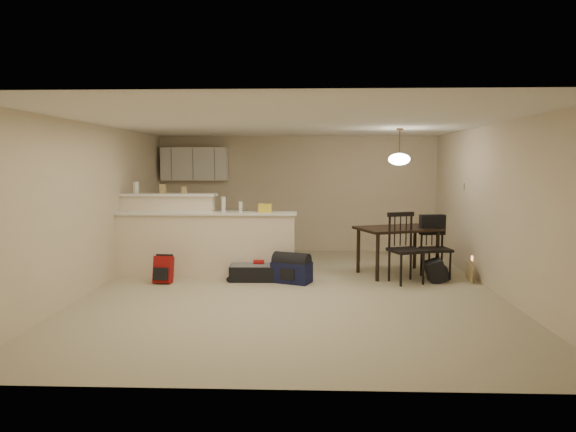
{
  "coord_description": "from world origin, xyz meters",
  "views": [
    {
      "loc": [
        0.2,
        -7.66,
        1.91
      ],
      "look_at": [
        -0.1,
        0.7,
        1.05
      ],
      "focal_mm": 32.0,
      "sensor_mm": 36.0,
      "label": 1
    }
  ],
  "objects_px": {
    "pendant_lamp": "(399,159)",
    "dining_chair_near": "(406,248)",
    "suitcase": "(253,272)",
    "red_backpack": "(163,270)",
    "black_daypack": "(435,271)",
    "navy_duffel": "(292,272)",
    "dining_table": "(398,233)",
    "dining_chair_far": "(436,248)"
  },
  "relations": [
    {
      "from": "suitcase",
      "to": "navy_duffel",
      "type": "relative_size",
      "value": 1.19
    },
    {
      "from": "black_daypack",
      "to": "pendant_lamp",
      "type": "bearing_deg",
      "value": 49.65
    },
    {
      "from": "pendant_lamp",
      "to": "suitcase",
      "type": "distance_m",
      "value": 3.12
    },
    {
      "from": "red_backpack",
      "to": "black_daypack",
      "type": "bearing_deg",
      "value": 8.33
    },
    {
      "from": "red_backpack",
      "to": "black_daypack",
      "type": "xyz_separation_m",
      "value": [
        4.39,
        0.26,
        -0.04
      ]
    },
    {
      "from": "dining_table",
      "to": "black_daypack",
      "type": "xyz_separation_m",
      "value": [
        0.53,
        -0.5,
        -0.55
      ]
    },
    {
      "from": "dining_chair_near",
      "to": "suitcase",
      "type": "relative_size",
      "value": 1.55
    },
    {
      "from": "pendant_lamp",
      "to": "dining_chair_near",
      "type": "bearing_deg",
      "value": -87.07
    },
    {
      "from": "black_daypack",
      "to": "dining_chair_near",
      "type": "bearing_deg",
      "value": 107.78
    },
    {
      "from": "dining_chair_near",
      "to": "black_daypack",
      "type": "bearing_deg",
      "value": -4.86
    },
    {
      "from": "suitcase",
      "to": "navy_duffel",
      "type": "height_order",
      "value": "navy_duffel"
    },
    {
      "from": "dining_table",
      "to": "dining_chair_far",
      "type": "distance_m",
      "value": 0.68
    },
    {
      "from": "dining_table",
      "to": "navy_duffel",
      "type": "xyz_separation_m",
      "value": [
        -1.8,
        -0.66,
        -0.55
      ]
    },
    {
      "from": "black_daypack",
      "to": "suitcase",
      "type": "bearing_deg",
      "value": 92.86
    },
    {
      "from": "suitcase",
      "to": "red_backpack",
      "type": "height_order",
      "value": "red_backpack"
    },
    {
      "from": "dining_chair_far",
      "to": "navy_duffel",
      "type": "xyz_separation_m",
      "value": [
        -2.4,
        -0.42,
        -0.35
      ]
    },
    {
      "from": "dining_chair_far",
      "to": "navy_duffel",
      "type": "bearing_deg",
      "value": -178.6
    },
    {
      "from": "navy_duffel",
      "to": "black_daypack",
      "type": "relative_size",
      "value": 1.58
    },
    {
      "from": "dining_chair_far",
      "to": "suitcase",
      "type": "xyz_separation_m",
      "value": [
        -3.04,
        -0.25,
        -0.39
      ]
    },
    {
      "from": "dining_table",
      "to": "red_backpack",
      "type": "bearing_deg",
      "value": 170.68
    },
    {
      "from": "red_backpack",
      "to": "dining_chair_near",
      "type": "bearing_deg",
      "value": 6.81
    },
    {
      "from": "pendant_lamp",
      "to": "dining_chair_far",
      "type": "xyz_separation_m",
      "value": [
        0.6,
        -0.25,
        -1.48
      ]
    },
    {
      "from": "dining_chair_far",
      "to": "black_daypack",
      "type": "height_order",
      "value": "dining_chair_far"
    },
    {
      "from": "pendant_lamp",
      "to": "navy_duffel",
      "type": "bearing_deg",
      "value": -159.75
    },
    {
      "from": "dining_chair_near",
      "to": "dining_chair_far",
      "type": "height_order",
      "value": "dining_chair_near"
    },
    {
      "from": "dining_table",
      "to": "suitcase",
      "type": "xyz_separation_m",
      "value": [
        -2.45,
        -0.5,
        -0.6
      ]
    },
    {
      "from": "pendant_lamp",
      "to": "dining_table",
      "type": "bearing_deg",
      "value": 18.43
    },
    {
      "from": "dining_chair_near",
      "to": "navy_duffel",
      "type": "distance_m",
      "value": 1.87
    },
    {
      "from": "pendant_lamp",
      "to": "black_daypack",
      "type": "relative_size",
      "value": 1.6
    },
    {
      "from": "red_backpack",
      "to": "navy_duffel",
      "type": "distance_m",
      "value": 2.06
    },
    {
      "from": "pendant_lamp",
      "to": "navy_duffel",
      "type": "relative_size",
      "value": 1.01
    },
    {
      "from": "dining_chair_near",
      "to": "red_backpack",
      "type": "bearing_deg",
      "value": 162.14
    },
    {
      "from": "suitcase",
      "to": "black_daypack",
      "type": "height_order",
      "value": "black_daypack"
    },
    {
      "from": "suitcase",
      "to": "dining_table",
      "type": "bearing_deg",
      "value": 10.23
    },
    {
      "from": "dining_table",
      "to": "suitcase",
      "type": "bearing_deg",
      "value": 171.02
    },
    {
      "from": "dining_chair_near",
      "to": "suitcase",
      "type": "distance_m",
      "value": 2.52
    },
    {
      "from": "navy_duffel",
      "to": "dining_chair_near",
      "type": "bearing_deg",
      "value": 23.22
    },
    {
      "from": "dining_table",
      "to": "red_backpack",
      "type": "distance_m",
      "value": 3.96
    },
    {
      "from": "pendant_lamp",
      "to": "red_backpack",
      "type": "xyz_separation_m",
      "value": [
        -3.85,
        -0.76,
        -1.77
      ]
    },
    {
      "from": "suitcase",
      "to": "pendant_lamp",
      "type": "bearing_deg",
      "value": 10.23
    },
    {
      "from": "dining_table",
      "to": "black_daypack",
      "type": "bearing_deg",
      "value": -63.73
    },
    {
      "from": "black_daypack",
      "to": "dining_table",
      "type": "bearing_deg",
      "value": 49.65
    }
  ]
}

